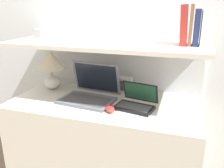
# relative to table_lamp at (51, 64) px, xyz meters

# --- Properties ---
(wall_back) EXTENTS (6.00, 0.05, 2.40)m
(wall_back) POSITION_rel_table_lamp_xyz_m (0.52, 0.26, 0.22)
(wall_back) COLOR silver
(wall_back) RESTS_ON ground_plane
(desk) EXTENTS (1.38, 0.66, 0.76)m
(desk) POSITION_rel_table_lamp_xyz_m (0.52, -0.14, -0.59)
(desk) COLOR silver
(desk) RESTS_ON ground_plane
(back_riser) EXTENTS (1.38, 0.04, 1.17)m
(back_riser) POSITION_rel_table_lamp_xyz_m (0.52, 0.21, -0.39)
(back_riser) COLOR silver
(back_riser) RESTS_ON ground_plane
(shelf) EXTENTS (1.38, 0.59, 0.03)m
(shelf) POSITION_rel_table_lamp_xyz_m (0.52, -0.06, 0.21)
(shelf) COLOR silver
(shelf) RESTS_ON back_riser
(table_lamp) EXTENTS (0.24, 0.24, 0.33)m
(table_lamp) POSITION_rel_table_lamp_xyz_m (0.00, 0.00, 0.00)
(table_lamp) COLOR white
(table_lamp) RESTS_ON desk
(laptop_large) EXTENTS (0.42, 0.36, 0.27)m
(laptop_large) POSITION_rel_table_lamp_xyz_m (0.40, -0.13, -0.16)
(laptop_large) COLOR slate
(laptop_large) RESTS_ON desk
(laptop_small) EXTENTS (0.29, 0.26, 0.16)m
(laptop_small) POSITION_rel_table_lamp_xyz_m (0.76, -0.17, -0.17)
(laptop_small) COLOR black
(laptop_small) RESTS_ON desk
(computer_mouse) EXTENTS (0.10, 0.13, 0.03)m
(computer_mouse) POSITION_rel_table_lamp_xyz_m (0.61, -0.28, -0.20)
(computer_mouse) COLOR red
(computer_mouse) RESTS_ON desk
(router_box) EXTENTS (0.12, 0.06, 0.12)m
(router_box) POSITION_rel_table_lamp_xyz_m (0.61, 0.11, -0.15)
(router_box) COLOR white
(router_box) RESTS_ON desk
(book_white) EXTENTS (0.04, 0.14, 0.22)m
(book_white) POSITION_rel_table_lamp_xyz_m (1.15, -0.06, 0.33)
(book_white) COLOR silver
(book_white) RESTS_ON shelf
(book_navy) EXTENTS (0.03, 0.14, 0.22)m
(book_navy) POSITION_rel_table_lamp_xyz_m (1.11, -0.06, 0.33)
(book_navy) COLOR navy
(book_navy) RESTS_ON shelf
(book_brown) EXTENTS (0.02, 0.14, 0.25)m
(book_brown) POSITION_rel_table_lamp_xyz_m (1.07, -0.06, 0.35)
(book_brown) COLOR brown
(book_brown) RESTS_ON shelf
(book_red) EXTENTS (0.06, 0.16, 0.25)m
(book_red) POSITION_rel_table_lamp_xyz_m (1.03, -0.06, 0.35)
(book_red) COLOR #A82823
(book_red) RESTS_ON shelf
(shelf_gadget) EXTENTS (0.07, 0.05, 0.07)m
(shelf_gadget) POSITION_rel_table_lamp_xyz_m (-0.04, -0.06, 0.26)
(shelf_gadget) COLOR #99999E
(shelf_gadget) RESTS_ON shelf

